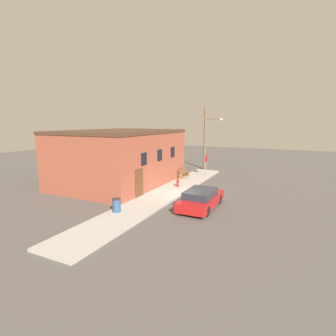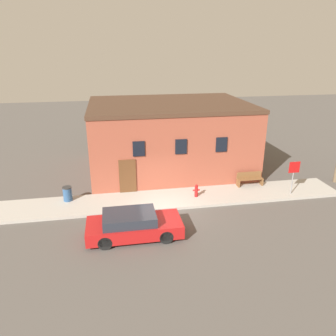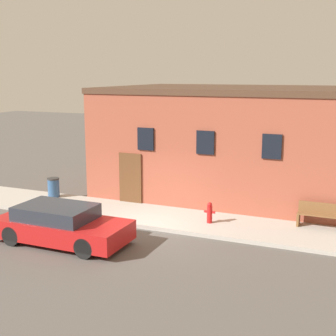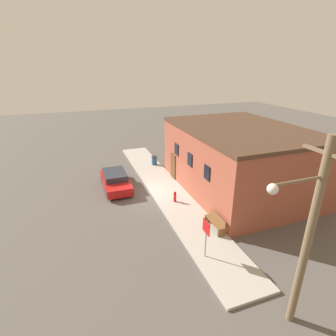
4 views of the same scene
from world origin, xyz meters
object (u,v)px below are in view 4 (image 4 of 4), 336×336
stop_sign (206,232)px  utility_pole (307,234)px  bench (215,222)px  fire_hydrant (175,197)px  trash_bin (154,160)px  parked_car (115,180)px

stop_sign → utility_pole: 4.85m
bench → stop_sign: bearing=-40.9°
stop_sign → bench: size_ratio=1.24×
fire_hydrant → utility_pole: 10.28m
stop_sign → bench: 2.72m
stop_sign → trash_bin: 13.09m
fire_hydrant → parked_car: bearing=-139.0°
fire_hydrant → utility_pole: utility_pole is taller
stop_sign → parked_car: stop_sign is taller
fire_hydrant → utility_pole: bearing=4.5°
fire_hydrant → trash_bin: bearing=173.9°
fire_hydrant → stop_sign: size_ratio=0.37×
bench → trash_bin: (-11.06, -0.25, -0.01)m
parked_car → trash_bin: bearing=129.0°
bench → utility_pole: bearing=-2.6°
bench → parked_car: parked_car is taller
fire_hydrant → parked_car: 5.20m
utility_pole → parked_car: utility_pole is taller
fire_hydrant → trash_bin: trash_bin is taller
bench → parked_car: 8.86m
utility_pole → parked_car: 14.62m
utility_pole → parked_car: size_ratio=1.63×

